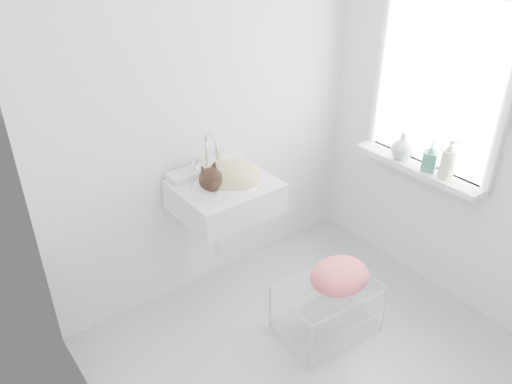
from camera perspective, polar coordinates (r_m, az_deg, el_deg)
floor at (r=3.07m, az=6.41°, el=-18.05°), size 2.20×2.00×0.02m
back_wall at (r=3.02m, az=-5.39°, el=10.07°), size 2.20×0.02×2.50m
right_wall at (r=3.13m, az=22.85°, el=8.52°), size 0.02×2.00×2.50m
left_wall at (r=1.80m, az=-17.91°, el=-6.54°), size 0.02×2.00×2.50m
window_glass at (r=3.18m, az=20.03°, el=11.34°), size 0.01×0.80×1.00m
window_frame at (r=3.17m, az=19.87°, el=11.30°), size 0.04×0.90×1.10m
windowsill at (r=3.31m, az=17.75°, el=2.64°), size 0.16×0.88×0.04m
sink at (r=2.95m, az=-3.60°, el=1.06°), size 0.56×0.49×0.23m
faucet at (r=3.02m, az=-5.61°, el=4.70°), size 0.21×0.14×0.21m
cat at (r=2.93m, az=-3.21°, el=1.69°), size 0.43×0.37×0.25m
wire_rack at (r=3.13m, az=7.99°, el=-13.07°), size 0.59×0.43×0.33m
towel at (r=3.00m, az=9.35°, el=-10.03°), size 0.38×0.27×0.15m
bottle_a at (r=3.20m, az=20.51°, el=1.56°), size 0.08×0.08×0.20m
bottle_b at (r=3.26m, az=18.82°, el=2.37°), size 0.11×0.11×0.18m
bottle_c at (r=3.36m, az=15.99°, el=3.71°), size 0.19×0.19×0.18m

